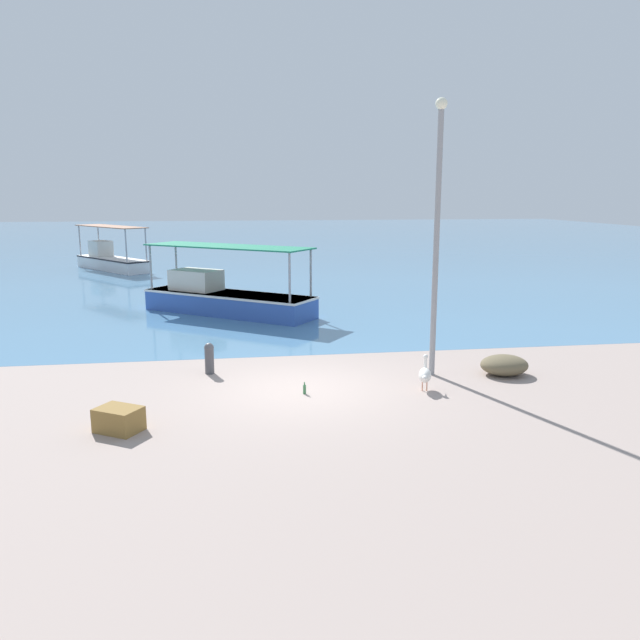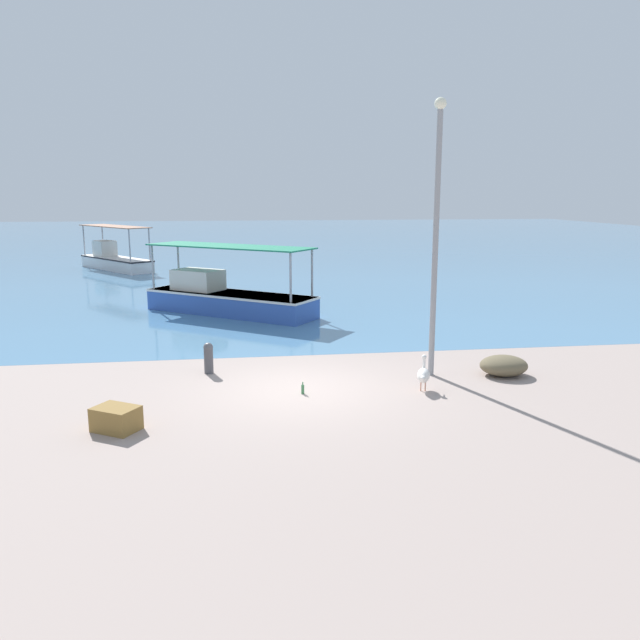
# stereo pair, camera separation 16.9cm
# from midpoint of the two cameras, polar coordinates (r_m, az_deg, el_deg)

# --- Properties ---
(ground) EXTENTS (120.00, 120.00, 0.00)m
(ground) POSITION_cam_midpoint_polar(r_m,az_deg,el_deg) (14.27, -1.59, -6.35)
(ground) COLOR #A18E85
(harbor_water) EXTENTS (110.00, 90.00, 0.00)m
(harbor_water) POSITION_cam_midpoint_polar(r_m,az_deg,el_deg) (61.68, -6.51, 7.32)
(harbor_water) COLOR teal
(harbor_water) RESTS_ON ground
(fishing_boat_outer) EXTENTS (6.39, 5.41, 2.52)m
(fishing_boat_outer) POSITION_cam_midpoint_polar(r_m,az_deg,el_deg) (23.37, -8.41, 2.15)
(fishing_boat_outer) COLOR #3559B0
(fishing_boat_outer) RESTS_ON harbor_water
(fishing_boat_center) EXTENTS (4.90, 5.80, 2.54)m
(fishing_boat_center) POSITION_cam_midpoint_polar(r_m,az_deg,el_deg) (38.72, -18.12, 5.32)
(fishing_boat_center) COLOR silver
(fishing_boat_center) RESTS_ON harbor_water
(pelican) EXTENTS (0.44, 0.79, 0.80)m
(pelican) POSITION_cam_midpoint_polar(r_m,az_deg,el_deg) (14.27, 9.78, -4.94)
(pelican) COLOR #E0997A
(pelican) RESTS_ON ground
(lamp_post) EXTENTS (0.28, 0.28, 6.50)m
(lamp_post) POSITION_cam_midpoint_polar(r_m,az_deg,el_deg) (15.04, 10.89, 8.42)
(lamp_post) COLOR gray
(lamp_post) RESTS_ON ground
(mooring_bollard) EXTENTS (0.24, 0.24, 0.78)m
(mooring_bollard) POSITION_cam_midpoint_polar(r_m,az_deg,el_deg) (15.62, -9.85, -3.35)
(mooring_bollard) COLOR #47474C
(mooring_bollard) RESTS_ON ground
(net_pile) EXTENTS (1.17, 1.00, 0.49)m
(net_pile) POSITION_cam_midpoint_polar(r_m,az_deg,el_deg) (15.94, 16.74, -4.01)
(net_pile) COLOR brown
(net_pile) RESTS_ON ground
(cargo_crate) EXTENTS (0.99, 0.92, 0.46)m
(cargo_crate) POSITION_cam_midpoint_polar(r_m,az_deg,el_deg) (12.39, -17.77, -8.60)
(cargo_crate) COLOR olive
(cargo_crate) RESTS_ON ground
(glass_bottle) EXTENTS (0.07, 0.07, 0.27)m
(glass_bottle) POSITION_cam_midpoint_polar(r_m,az_deg,el_deg) (13.93, -1.24, -6.34)
(glass_bottle) COLOR #3F7F4C
(glass_bottle) RESTS_ON ground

